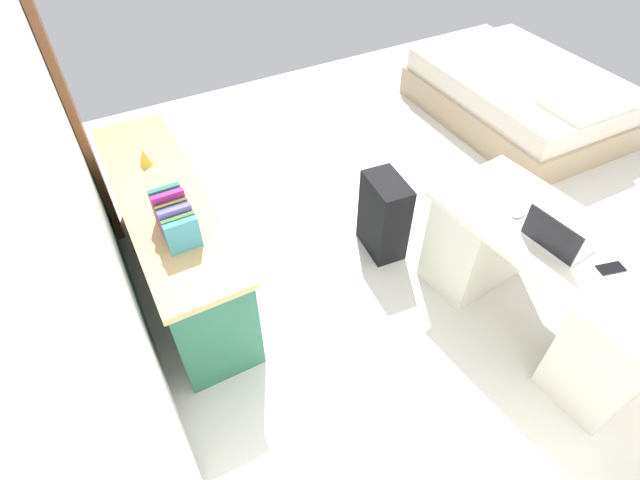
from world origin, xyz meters
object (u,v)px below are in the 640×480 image
computer_mouse (519,213)px  figurine_small (144,158)px  credenza (174,238)px  suitcase_black (384,216)px  desk (544,283)px  cell_phone_near_laptop (611,268)px  laptop (555,239)px  bed (521,96)px

computer_mouse → figurine_small: figurine_small is taller
credenza → computer_mouse: computer_mouse is taller
suitcase_black → computer_mouse: 0.92m
desk → figurine_small: figurine_small is taller
credenza → figurine_small: bearing=0.3°
cell_phone_near_laptop → laptop: bearing=41.8°
figurine_small → bed: bearing=-88.0°
computer_mouse → figurine_small: size_ratio=0.91×
desk → computer_mouse: (0.27, 0.07, 0.36)m
suitcase_black → cell_phone_near_laptop: 1.40m
bed → computer_mouse: computer_mouse is taller
bed → laptop: laptop is taller
credenza → desk: bearing=-128.1°
desk → cell_phone_near_laptop: size_ratio=11.00×
laptop → bed: bearing=-44.1°
credenza → suitcase_black: bearing=-106.7°
desk → suitcase_black: bearing=23.8°
credenza → cell_phone_near_laptop: 2.49m
cell_phone_near_laptop → computer_mouse: bearing=27.2°
laptop → figurine_small: laptop is taller
credenza → suitcase_black: credenza is taller
suitcase_black → figurine_small: 1.60m
bed → laptop: size_ratio=5.84×
figurine_small → laptop: bearing=-135.2°
bed → figurine_small: figurine_small is taller
computer_mouse → credenza: bearing=51.3°
bed → cell_phone_near_laptop: (-2.09, 1.64, 0.49)m
bed → credenza: bearing=97.3°
laptop → cell_phone_near_laptop: bearing=-153.0°
suitcase_black → desk: bearing=-150.4°
laptop → computer_mouse: 0.27m
desk → credenza: credenza is taller
credenza → computer_mouse: bearing=-123.3°
credenza → cell_phone_near_laptop: (-1.65, -1.83, 0.36)m
desk → laptop: 0.40m
suitcase_black → figurine_small: (0.73, 1.34, 0.49)m
bed → figurine_small: size_ratio=17.48×
credenza → laptop: 2.23m
computer_mouse → cell_phone_near_laptop: (-0.52, -0.12, -0.01)m
bed → figurine_small: bearing=92.0°
desk → laptop: (0.01, 0.08, 0.39)m
bed → suitcase_black: size_ratio=3.22×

